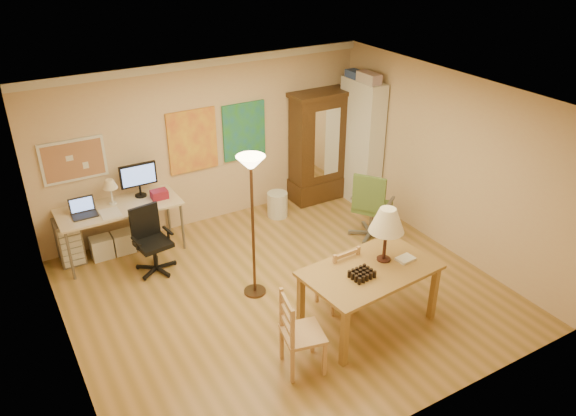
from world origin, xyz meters
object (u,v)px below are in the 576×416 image
office_chair_black (154,254)px  office_chair_green (370,220)px  dining_table (376,255)px  computer_desk (123,223)px  armoire (319,154)px  bookshelf (361,143)px

office_chair_black → office_chair_green: (3.27, -0.83, 0.05)m
dining_table → computer_desk: dining_table is taller
armoire → bookshelf: bearing=-38.3°
office_chair_black → armoire: bearing=13.3°
computer_desk → office_chair_black: size_ratio=1.81×
office_chair_black → armoire: 3.48m
dining_table → bookshelf: bookshelf is taller
office_chair_green → bookshelf: 1.55m
armoire → bookshelf: 0.75m
dining_table → office_chair_green: dining_table is taller
office_chair_black → armoire: size_ratio=0.49×
computer_desk → office_chair_black: bearing=-73.2°
office_chair_green → armoire: size_ratio=0.58×
office_chair_black → office_chair_green: size_ratio=0.85×
office_chair_black → computer_desk: bearing=106.8°
dining_table → office_chair_green: bearing=53.0°
dining_table → office_chair_green: (1.25, 1.66, -0.66)m
dining_table → bookshelf: (1.87, 2.83, 0.13)m
computer_desk → bookshelf: bookshelf is taller
armoire → dining_table: bearing=-111.9°
computer_desk → bookshelf: bearing=-5.0°
office_chair_black → armoire: (3.34, 0.79, 0.60)m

